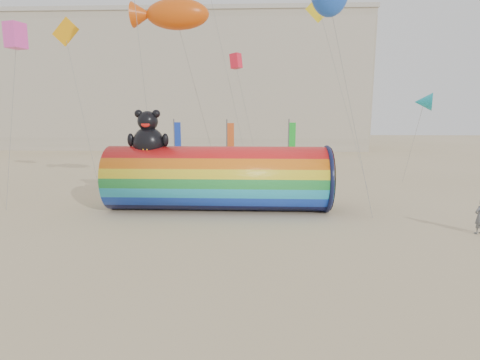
{
  "coord_description": "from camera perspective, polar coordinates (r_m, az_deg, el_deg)",
  "views": [
    {
      "loc": [
        1.27,
        -17.09,
        5.79
      ],
      "look_at": [
        0.5,
        1.5,
        2.4
      ],
      "focal_mm": 28.0,
      "sensor_mm": 36.0,
      "label": 1
    }
  ],
  "objects": [
    {
      "name": "ground",
      "position": [
        18.09,
        -1.8,
        -8.35
      ],
      "size": [
        160.0,
        160.0,
        0.0
      ],
      "primitive_type": "plane",
      "color": "#CCB58C",
      "rests_on": "ground"
    },
    {
      "name": "hotel_building",
      "position": [
        64.58,
        -9.8,
        14.2
      ],
      "size": [
        60.4,
        15.4,
        20.6
      ],
      "color": "#B7AD99",
      "rests_on": "ground"
    },
    {
      "name": "windsock_assembly",
      "position": [
        22.32,
        -3.35,
        0.53
      ],
      "size": [
        13.06,
        3.98,
        6.02
      ],
      "color": "red",
      "rests_on": "ground"
    },
    {
      "name": "kite_handler",
      "position": [
        21.36,
        32.77,
        -4.67
      ],
      "size": [
        0.74,
        0.61,
        1.74
      ],
      "primitive_type": "imported",
      "rotation": [
        0.0,
        0.0,
        3.5
      ],
      "color": "#5B5F63",
      "rests_on": "ground"
    },
    {
      "name": "festival_banners",
      "position": [
        32.34,
        -1.2,
        4.73
      ],
      "size": [
        10.7,
        2.26,
        5.2
      ],
      "color": "#59595E",
      "rests_on": "ground"
    },
    {
      "name": "flying_kites",
      "position": [
        21.57,
        -1.94,
        23.87
      ],
      "size": [
        25.67,
        12.8,
        9.68
      ],
      "color": "#DB4E0B",
      "rests_on": "ground"
    }
  ]
}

